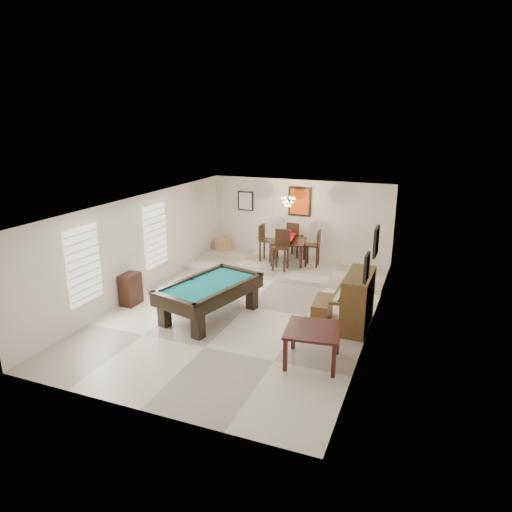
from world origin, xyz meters
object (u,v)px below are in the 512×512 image
Objects in this scene: apothecary_chest at (131,289)px; dining_chair_west at (267,243)px; upright_piano at (351,299)px; dining_chair_east at (312,248)px; dining_table at (289,250)px; dining_chair_south at (280,250)px; dining_chair_north at (295,239)px; piano_bench at (322,311)px; chandelier at (288,199)px; square_table at (312,346)px; pool_table at (210,300)px; flower_vase at (289,233)px; corner_bench at (223,244)px.

dining_chair_west is (2.05, 4.33, 0.30)m from apothecary_chest.
dining_chair_east reaches higher than upright_piano.
dining_table is 0.72m from dining_chair_west.
dining_chair_west is (-0.68, 0.73, -0.02)m from dining_chair_south.
dining_table is 0.77m from dining_chair_south.
dining_chair_north is 1.04m from dining_chair_west.
apothecary_chest is 0.78× the size of dining_table.
apothecary_chest reaches higher than piano_bench.
chandelier is at bearing 119.91° from piano_bench.
dining_chair_west reaches higher than dining_chair_north.
dining_table is at bearing 112.06° from square_table.
chandelier reaches higher than dining_chair_south.
dining_chair_north is (0.53, 5.07, 0.29)m from pool_table.
dining_chair_north is (-2.62, 4.32, 0.08)m from upright_piano.
pool_table is at bearing 157.25° from square_table.
pool_table is 2.40× the size of dining_table.
dining_chair_north is (-1.98, 4.36, 0.43)m from piano_bench.
pool_table is 4.39m from flower_vase.
pool_table is 2.03× the size of dining_chair_south.
corner_bench is (-4.77, 6.02, -0.03)m from square_table.
apothecary_chest is 0.66× the size of dining_chair_south.
upright_piano is 0.74m from piano_bench.
chandelier is (0.05, 0.50, 1.48)m from dining_chair_south.
flower_vase is at bearing -97.13° from dining_table.
apothecary_chest is 1.33× the size of chandelier.
pool_table is 2.58× the size of piano_bench.
square_table is 1.97m from upright_piano.
square_table is 0.68× the size of upright_piano.
apothecary_chest is 5.27m from chandelier.
dining_table is (-2.21, 5.46, 0.19)m from square_table.
dining_chair_north reaches higher than dining_chair_east.
chandelier reaches higher than apothecary_chest.
square_table is at bearing -67.25° from chandelier.
corner_bench is at bearing 167.66° from dining_table.
square_table is 1.69× the size of chandelier.
pool_table is 4.09× the size of chandelier.
square_table is 5.65m from dining_chair_east.
chandelier is (-1.92, 3.34, 1.94)m from piano_bench.
chandelier reaches higher than dining_chair_west.
dining_chair_north reaches higher than flower_vase.
dining_chair_west is (-0.67, -0.79, 0.00)m from dining_chair_north.
upright_piano reaches higher than square_table.
flower_vase is (-0.00, -0.00, 0.54)m from dining_table.
apothecary_chest is 0.69× the size of dining_chair_west.
pool_table is 5.37× the size of corner_bench.
dining_table is 0.54m from flower_vase.
square_table is 0.88× the size of dining_chair_north.
dining_chair_south is at bearing -134.78° from dining_chair_west.
pool_table is at bearing -97.44° from flower_vase.
dining_chair_west reaches higher than corner_bench.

